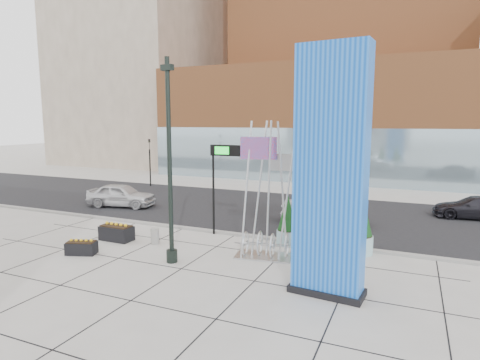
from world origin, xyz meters
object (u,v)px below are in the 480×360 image
at_px(public_art_sculpture, 267,222).
at_px(car_silver_mid, 324,210).
at_px(car_white_west, 121,195).
at_px(lamp_post, 170,182).
at_px(blue_pylon, 330,178).
at_px(concrete_bollard, 155,236).
at_px(overhead_street_sign, 227,158).

bearing_deg(public_art_sculpture, car_silver_mid, 71.77).
relative_size(public_art_sculpture, car_white_west, 1.26).
bearing_deg(public_art_sculpture, lamp_post, -156.76).
xyz_separation_m(blue_pylon, car_silver_mid, (-1.99, 9.02, -3.08)).
xyz_separation_m(blue_pylon, concrete_bollard, (-8.34, 2.25, -3.46)).
height_order(overhead_street_sign, car_silver_mid, overhead_street_sign).
relative_size(concrete_bollard, car_white_west, 0.17).
distance_m(car_white_west, car_silver_mid, 13.22).
xyz_separation_m(overhead_street_sign, car_white_west, (-9.34, 3.36, -3.08)).
bearing_deg(car_white_west, lamp_post, -141.68).
bearing_deg(blue_pylon, overhead_street_sign, 146.04).
distance_m(lamp_post, concrete_bollard, 3.95).
bearing_deg(overhead_street_sign, car_silver_mid, 46.63).
relative_size(overhead_street_sign, car_silver_mid, 0.98).
bearing_deg(car_silver_mid, overhead_street_sign, 128.49).
distance_m(blue_pylon, lamp_post, 6.34).
relative_size(public_art_sculpture, car_silver_mid, 1.24).
bearing_deg(car_silver_mid, concrete_bollard, 127.85).
height_order(lamp_post, public_art_sculpture, lamp_post).
xyz_separation_m(public_art_sculpture, car_white_west, (-12.16, 5.59, -0.72)).
distance_m(concrete_bollard, overhead_street_sign, 4.97).
bearing_deg(blue_pylon, lamp_post, -179.24).
height_order(public_art_sculpture, concrete_bollard, public_art_sculpture).
bearing_deg(public_art_sculpture, concrete_bollard, 174.50).
xyz_separation_m(public_art_sculpture, overhead_street_sign, (-2.82, 2.23, 2.36)).
xyz_separation_m(concrete_bollard, car_white_west, (-6.85, 5.92, 0.39)).
relative_size(public_art_sculpture, concrete_bollard, 7.60).
bearing_deg(overhead_street_sign, lamp_post, -96.70).
relative_size(blue_pylon, public_art_sculpture, 1.40).
xyz_separation_m(blue_pylon, overhead_street_sign, (-5.85, 4.81, 0.01)).
xyz_separation_m(public_art_sculpture, car_silver_mid, (1.04, 6.43, -0.73)).
height_order(public_art_sculpture, car_white_west, public_art_sculpture).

